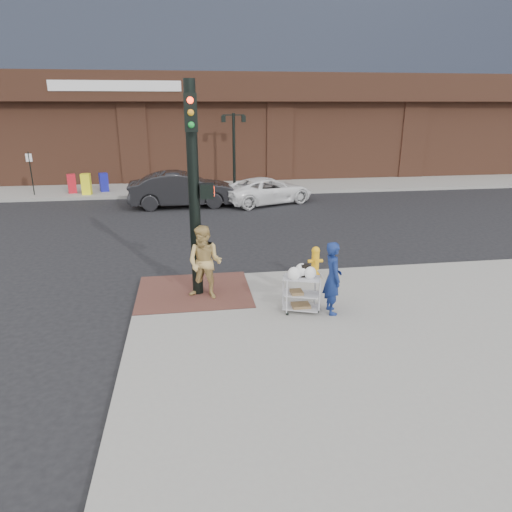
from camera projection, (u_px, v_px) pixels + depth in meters
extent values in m
plane|color=black|center=(221.00, 311.00, 10.74)|extent=(220.00, 220.00, 0.00)
cube|color=gray|center=(329.00, 155.00, 42.49)|extent=(65.00, 36.00, 0.15)
cube|color=#572C29|center=(194.00, 291.00, 11.45)|extent=(2.80, 2.40, 0.01)
cylinder|color=black|center=(234.00, 151.00, 25.34)|extent=(0.16, 0.16, 4.00)
cube|color=black|center=(233.00, 115.00, 24.74)|extent=(1.20, 0.06, 0.06)
cube|color=black|center=(223.00, 119.00, 24.73)|extent=(0.22, 0.22, 0.35)
cube|color=black|center=(244.00, 119.00, 24.88)|extent=(0.22, 0.22, 0.35)
cylinder|color=black|center=(31.00, 174.00, 23.21)|extent=(0.05, 0.05, 2.20)
cylinder|color=black|center=(194.00, 194.00, 10.58)|extent=(0.26, 0.26, 5.00)
cube|color=black|center=(207.00, 191.00, 10.60)|extent=(0.32, 0.28, 0.34)
cube|color=#FF260C|center=(214.00, 191.00, 10.63)|extent=(0.02, 0.18, 0.22)
cube|color=black|center=(191.00, 113.00, 9.74)|extent=(0.28, 0.18, 0.80)
imported|color=navy|center=(333.00, 278.00, 10.06)|extent=(0.40, 0.61, 1.66)
imported|color=tan|center=(205.00, 263.00, 10.82)|extent=(1.07, 0.97, 1.79)
imported|color=black|center=(182.00, 189.00, 21.35)|extent=(4.99, 1.86, 1.63)
imported|color=white|center=(268.00, 191.00, 22.14)|extent=(4.95, 3.53, 1.25)
cube|color=#ACACB1|center=(302.00, 278.00, 10.12)|extent=(0.90, 0.69, 0.03)
cube|color=#ACACB1|center=(301.00, 294.00, 10.24)|extent=(0.90, 0.69, 0.03)
cube|color=#ACACB1|center=(301.00, 307.00, 10.34)|extent=(0.90, 0.69, 0.03)
cube|color=black|center=(305.00, 271.00, 10.13)|extent=(0.20, 0.12, 0.28)
cube|color=brown|center=(297.00, 292.00, 10.21)|extent=(0.27, 0.30, 0.07)
cube|color=brown|center=(301.00, 305.00, 10.33)|extent=(0.41, 0.32, 0.06)
cylinder|color=orange|center=(315.00, 275.00, 12.41)|extent=(0.28, 0.28, 0.08)
cylinder|color=orange|center=(315.00, 263.00, 12.29)|extent=(0.20, 0.20, 0.63)
sphere|color=orange|center=(316.00, 251.00, 12.18)|extent=(0.22, 0.22, 0.22)
cylinder|color=orange|center=(315.00, 261.00, 12.27)|extent=(0.41, 0.09, 0.09)
cube|color=red|center=(72.00, 184.00, 23.93)|extent=(0.50, 0.47, 0.98)
cube|color=#FFFB1C|center=(86.00, 184.00, 23.55)|extent=(0.46, 0.42, 1.07)
cube|color=#181A9D|center=(104.00, 182.00, 24.37)|extent=(0.52, 0.50, 0.98)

